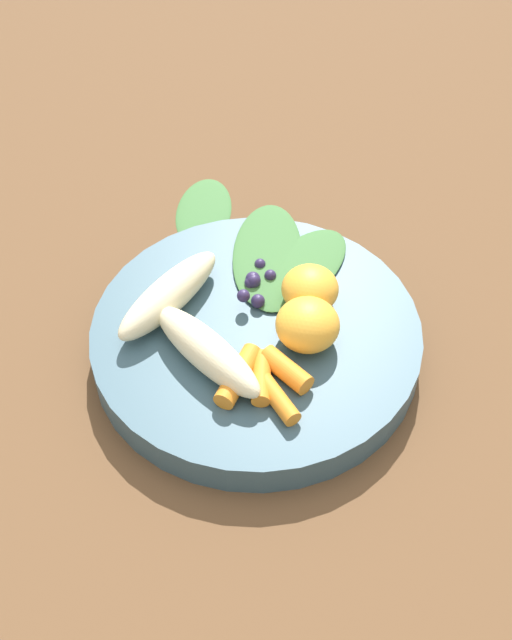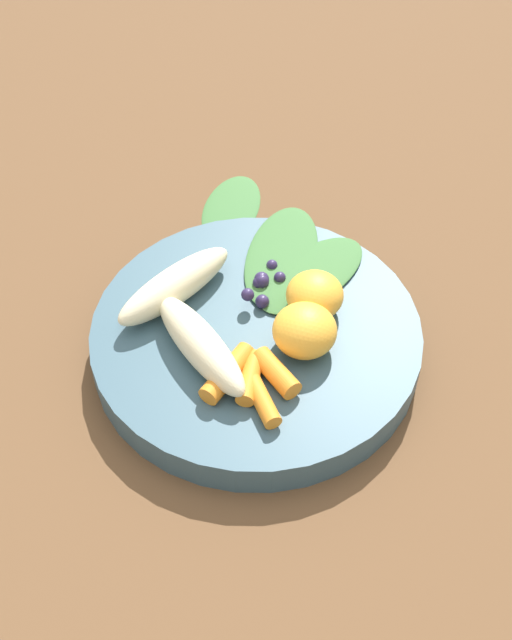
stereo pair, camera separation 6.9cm
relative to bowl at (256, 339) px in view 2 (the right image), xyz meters
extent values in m
plane|color=brown|center=(0.00, 0.00, -0.02)|extent=(2.40, 2.40, 0.00)
cylinder|color=#385666|center=(0.00, 0.00, 0.00)|extent=(0.28, 0.28, 0.03)
ellipsoid|color=beige|center=(0.02, -0.05, 0.03)|extent=(0.13, 0.07, 0.03)
ellipsoid|color=beige|center=(-0.05, -0.06, 0.03)|extent=(0.09, 0.12, 0.03)
ellipsoid|color=#F4A833|center=(-0.01, 0.05, 0.03)|extent=(0.05, 0.05, 0.04)
ellipsoid|color=#F4A833|center=(0.03, 0.03, 0.04)|extent=(0.05, 0.05, 0.04)
cylinder|color=orange|center=(0.05, -0.04, 0.02)|extent=(0.05, 0.05, 0.02)
cylinder|color=orange|center=(0.06, -0.02, 0.02)|extent=(0.05, 0.03, 0.02)
cylinder|color=orange|center=(0.08, -0.02, 0.02)|extent=(0.05, 0.02, 0.01)
cylinder|color=orange|center=(0.06, 0.00, 0.02)|extent=(0.05, 0.03, 0.02)
sphere|color=#2D234C|center=(-0.06, 0.03, 0.02)|extent=(0.01, 0.01, 0.01)
sphere|color=#2D234C|center=(-0.02, 0.01, 0.02)|extent=(0.01, 0.01, 0.01)
sphere|color=#2D234C|center=(-0.05, 0.02, 0.02)|extent=(0.01, 0.01, 0.01)
sphere|color=#2D234C|center=(-0.05, 0.02, 0.02)|extent=(0.01, 0.01, 0.01)
sphere|color=#2D234C|center=(-0.03, 0.00, 0.03)|extent=(0.01, 0.01, 0.01)
sphere|color=#2D234C|center=(-0.05, 0.02, 0.02)|extent=(0.01, 0.01, 0.01)
sphere|color=#2D234C|center=(-0.05, 0.04, 0.02)|extent=(0.01, 0.01, 0.01)
cylinder|color=white|center=(-0.06, 0.05, 0.02)|extent=(0.05, 0.05, 0.00)
ellipsoid|color=#3D7038|center=(-0.05, 0.07, 0.02)|extent=(0.11, 0.14, 0.01)
ellipsoid|color=#3D7038|center=(-0.08, 0.05, 0.02)|extent=(0.15, 0.12, 0.01)
ellipsoid|color=#3D7038|center=(-0.19, 0.03, -0.01)|extent=(0.12, 0.10, 0.01)
camera|label=1|loc=(0.42, -0.19, 0.55)|focal=46.27mm
camera|label=2|loc=(0.44, -0.13, 0.55)|focal=46.27mm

